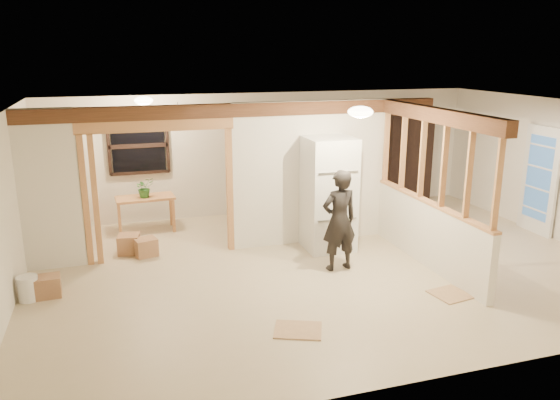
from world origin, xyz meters
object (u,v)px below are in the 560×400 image
object	(u,v)px
work_table	(146,214)
woman	(339,220)
refrigerator	(329,194)
bookshelf	(408,158)
shop_vac	(75,222)

from	to	relation	value
work_table	woman	bearing A→B (deg)	-49.45
refrigerator	bookshelf	bearing A→B (deg)	38.57
refrigerator	shop_vac	bearing A→B (deg)	157.16
refrigerator	work_table	size ratio (longest dim) A/B	1.81
woman	shop_vac	size ratio (longest dim) A/B	2.37
shop_vac	refrigerator	bearing A→B (deg)	-22.84
woman	bookshelf	world-z (taller)	bookshelf
woman	shop_vac	world-z (taller)	woman
work_table	bookshelf	xyz separation A→B (m)	(5.77, 0.38, 0.68)
shop_vac	woman	bearing A→B (deg)	-34.07
refrigerator	bookshelf	world-z (taller)	bookshelf
shop_vac	work_table	bearing A→B (deg)	5.07
woman	bookshelf	bearing A→B (deg)	-139.97
woman	work_table	world-z (taller)	woman
woman	bookshelf	distance (m)	4.41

